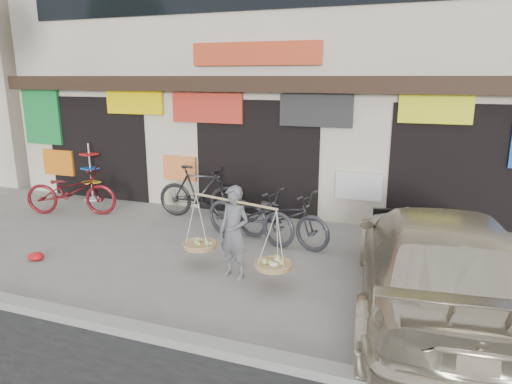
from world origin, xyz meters
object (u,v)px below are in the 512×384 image
(street_vendor, at_px, (234,236))
(bike_2, at_px, (250,213))
(bike_3, at_px, (282,217))
(bike_0, at_px, (71,191))
(bike_1, at_px, (200,192))
(suv, at_px, (438,263))
(display_rack, at_px, (91,177))

(street_vendor, height_order, bike_2, street_vendor)
(bike_2, height_order, bike_3, same)
(bike_0, height_order, bike_3, bike_0)
(street_vendor, xyz_separation_m, bike_3, (0.27, 1.73, -0.15))
(bike_1, xyz_separation_m, suv, (5.06, -2.88, 0.14))
(bike_0, relative_size, bike_2, 1.02)
(bike_1, height_order, bike_2, bike_1)
(bike_0, height_order, bike_2, bike_0)
(bike_2, bearing_deg, street_vendor, -152.03)
(street_vendor, xyz_separation_m, display_rack, (-5.47, 3.18, -0.09))
(bike_2, bearing_deg, bike_1, 73.54)
(street_vendor, height_order, bike_1, street_vendor)
(bike_1, height_order, bike_3, bike_1)
(bike_3, bearing_deg, bike_0, 103.06)
(street_vendor, bearing_deg, bike_2, 117.60)
(street_vendor, xyz_separation_m, suv, (3.07, -0.16, 0.05))
(bike_2, distance_m, display_rack, 5.28)
(bike_2, xyz_separation_m, suv, (3.46, -1.89, 0.20))
(suv, height_order, display_rack, display_rack)
(bike_0, distance_m, suv, 8.36)
(suv, xyz_separation_m, display_rack, (-8.53, 3.35, -0.14))
(bike_1, relative_size, bike_2, 0.97)
(bike_2, relative_size, bike_3, 1.00)
(bike_2, height_order, suv, suv)
(bike_0, relative_size, display_rack, 1.42)
(bike_2, xyz_separation_m, display_rack, (-5.08, 1.45, 0.06))
(street_vendor, relative_size, display_rack, 1.33)
(display_rack, bearing_deg, suv, -21.41)
(bike_0, xyz_separation_m, bike_1, (3.03, 0.79, 0.05))
(bike_2, relative_size, display_rack, 1.39)
(street_vendor, xyz_separation_m, bike_2, (-0.39, 1.73, -0.15))
(bike_0, height_order, suv, suv)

